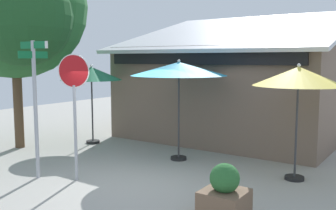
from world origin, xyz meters
TOP-DOWN VIEW (x-y plane):
  - ground_plane at (0.00, 0.00)m, footprint 28.00×28.00m
  - cafe_building at (-0.42, 5.91)m, footprint 7.56×6.01m
  - street_sign_post at (-2.09, -1.33)m, footprint 0.87×0.81m
  - stop_sign at (-1.21, -0.94)m, footprint 0.71×0.28m
  - patio_umbrella_forest_green_left at (-3.74, 2.06)m, footprint 1.99×1.99m
  - patio_umbrella_teal_center at (-0.24, 1.89)m, footprint 2.62×2.62m
  - patio_umbrella_mustard_right at (2.93, 1.91)m, footprint 2.04×2.04m
  - shade_tree at (-4.95, 0.21)m, footprint 4.78×4.41m
  - sidewalk_planter at (2.53, -0.92)m, footprint 0.75×0.75m

SIDE VIEW (x-z plane):
  - ground_plane at x=0.00m, z-range -0.10..0.00m
  - sidewalk_planter at x=2.53m, z-range -0.08..0.89m
  - cafe_building at x=-0.42m, z-range -0.59..3.95m
  - street_sign_post at x=-2.09m, z-range 0.33..3.52m
  - stop_sign at x=-1.21m, z-range 0.56..3.44m
  - patio_umbrella_forest_green_left at x=-3.74m, z-range 0.98..3.57m
  - patio_umbrella_mustard_right at x=2.93m, z-range 1.03..3.70m
  - patio_umbrella_teal_center at x=-0.24m, z-range 1.11..3.87m
  - shade_tree at x=-4.95m, z-range 0.99..7.57m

